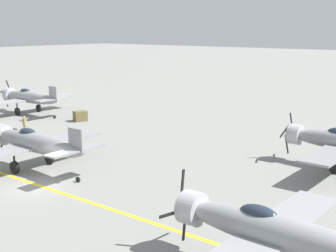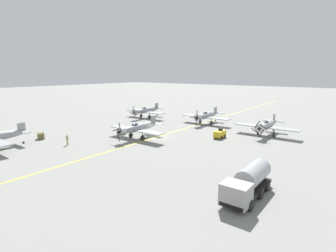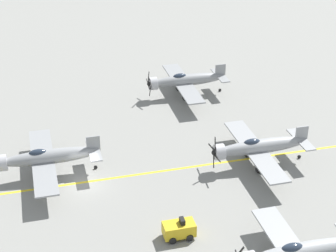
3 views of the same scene
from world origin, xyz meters
name	(u,v)px [view 1 (image 1 of 3)]	position (x,y,z in m)	size (l,w,h in m)	color
ground_plane	(42,187)	(0.00, 0.00, 0.00)	(400.00, 400.00, 0.00)	gray
taxiway_stripe	(42,187)	(0.00, 0.00, 0.00)	(0.30, 160.00, 0.01)	yellow
airplane_far_right	(29,97)	(15.38, 22.58, 2.01)	(12.00, 9.98, 3.71)	#929598
airplane_mid_center	(34,143)	(2.05, 3.43, 2.01)	(12.00, 9.98, 3.74)	gray
airplane_near_center	(274,232)	(-1.19, -16.74, 2.01)	(12.00, 9.98, 3.79)	gray
ground_crew_walking	(25,124)	(8.52, 13.86, 0.97)	(0.39, 0.39, 1.77)	tan
supply_crate_by_tanker	(80,116)	(16.13, 14.55, 0.56)	(1.35, 1.12, 1.12)	brown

